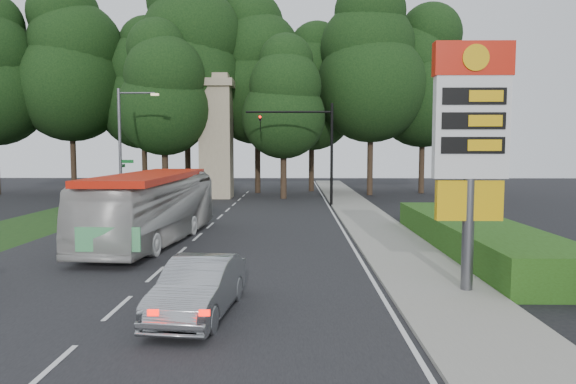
{
  "coord_description": "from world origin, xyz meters",
  "views": [
    {
      "loc": [
        4.45,
        -12.01,
        3.98
      ],
      "look_at": [
        4.14,
        9.53,
        2.2
      ],
      "focal_mm": 32.0,
      "sensor_mm": 36.0,
      "label": 1
    }
  ],
  "objects_px": {
    "gas_station_pylon": "(471,132)",
    "traffic_signal_mast": "(313,140)",
    "streetlight_signs": "(123,143)",
    "sedan_silver": "(199,287)",
    "transit_bus": "(152,208)",
    "monument": "(216,136)"
  },
  "relations": [
    {
      "from": "gas_station_pylon",
      "to": "traffic_signal_mast",
      "type": "xyz_separation_m",
      "value": [
        -3.52,
        22.0,
        0.22
      ]
    },
    {
      "from": "streetlight_signs",
      "to": "sedan_silver",
      "type": "distance_m",
      "value": 24.11
    },
    {
      "from": "gas_station_pylon",
      "to": "streetlight_signs",
      "type": "bearing_deg",
      "value": 128.96
    },
    {
      "from": "transit_bus",
      "to": "sedan_silver",
      "type": "height_order",
      "value": "transit_bus"
    },
    {
      "from": "streetlight_signs",
      "to": "transit_bus",
      "type": "height_order",
      "value": "streetlight_signs"
    },
    {
      "from": "traffic_signal_mast",
      "to": "monument",
      "type": "height_order",
      "value": "monument"
    },
    {
      "from": "gas_station_pylon",
      "to": "sedan_silver",
      "type": "relative_size",
      "value": 1.64
    },
    {
      "from": "monument",
      "to": "sedan_silver",
      "type": "bearing_deg",
      "value": -82.14
    },
    {
      "from": "traffic_signal_mast",
      "to": "monument",
      "type": "relative_size",
      "value": 0.72
    },
    {
      "from": "traffic_signal_mast",
      "to": "monument",
      "type": "xyz_separation_m",
      "value": [
        -7.68,
        6.0,
        0.43
      ]
    },
    {
      "from": "monument",
      "to": "transit_bus",
      "type": "height_order",
      "value": "monument"
    },
    {
      "from": "monument",
      "to": "transit_bus",
      "type": "relative_size",
      "value": 0.94
    },
    {
      "from": "transit_bus",
      "to": "streetlight_signs",
      "type": "bearing_deg",
      "value": 118.37
    },
    {
      "from": "monument",
      "to": "sedan_silver",
      "type": "height_order",
      "value": "monument"
    },
    {
      "from": "gas_station_pylon",
      "to": "sedan_silver",
      "type": "xyz_separation_m",
      "value": [
        -7.06,
        -1.98,
        -3.76
      ]
    },
    {
      "from": "traffic_signal_mast",
      "to": "streetlight_signs",
      "type": "xyz_separation_m",
      "value": [
        -12.67,
        -1.99,
        -0.23
      ]
    },
    {
      "from": "streetlight_signs",
      "to": "monument",
      "type": "distance_m",
      "value": 9.44
    },
    {
      "from": "traffic_signal_mast",
      "to": "streetlight_signs",
      "type": "relative_size",
      "value": 0.9
    },
    {
      "from": "sedan_silver",
      "to": "transit_bus",
      "type": "bearing_deg",
      "value": 117.4
    },
    {
      "from": "gas_station_pylon",
      "to": "streetlight_signs",
      "type": "height_order",
      "value": "streetlight_signs"
    },
    {
      "from": "streetlight_signs",
      "to": "sedan_silver",
      "type": "height_order",
      "value": "streetlight_signs"
    },
    {
      "from": "transit_bus",
      "to": "sedan_silver",
      "type": "distance_m",
      "value": 10.34
    }
  ]
}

